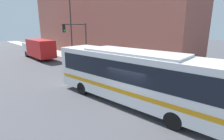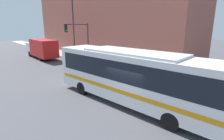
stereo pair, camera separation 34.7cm
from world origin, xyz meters
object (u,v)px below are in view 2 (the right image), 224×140
object	(u,v)px
delivery_truck	(41,48)
traffic_light_pole	(80,36)
pedestrian_near_corner	(107,58)
fire_hydrant	(152,76)
street_lamp	(72,25)
parking_meter	(115,61)
pedestrian_mid_block	(91,54)
city_bus	(131,74)

from	to	relation	value
delivery_truck	traffic_light_pole	bearing A→B (deg)	-73.07
delivery_truck	pedestrian_near_corner	bearing A→B (deg)	-70.89
fire_hydrant	street_lamp	bearing A→B (deg)	90.08
delivery_truck	parking_meter	xyz separation A→B (m)	(3.31, -13.01, -0.51)
pedestrian_near_corner	traffic_light_pole	bearing A→B (deg)	113.81
parking_meter	street_lamp	size ratio (longest dim) A/B	0.17
street_lamp	pedestrian_near_corner	xyz separation A→B (m)	(0.50, -7.24, -3.90)
pedestrian_mid_block	city_bus	bearing A→B (deg)	-113.47
city_bus	pedestrian_mid_block	world-z (taller)	city_bus
fire_hydrant	pedestrian_mid_block	distance (m)	11.15
delivery_truck	pedestrian_mid_block	distance (m)	8.07
city_bus	fire_hydrant	size ratio (longest dim) A/B	14.99
delivery_truck	fire_hydrant	bearing A→B (deg)	-79.53
pedestrian_mid_block	pedestrian_near_corner	bearing A→B (deg)	-96.55
street_lamp	pedestrian_mid_block	size ratio (longest dim) A/B	4.92
traffic_light_pole	parking_meter	world-z (taller)	traffic_light_pole
fire_hydrant	pedestrian_near_corner	xyz separation A→B (m)	(0.48, 6.97, 0.54)
delivery_truck	street_lamp	size ratio (longest dim) A/B	0.98
city_bus	pedestrian_near_corner	world-z (taller)	city_bus
delivery_truck	street_lamp	world-z (taller)	street_lamp
traffic_light_pole	pedestrian_mid_block	world-z (taller)	traffic_light_pole
pedestrian_near_corner	pedestrian_mid_block	bearing A→B (deg)	83.45
pedestrian_near_corner	street_lamp	bearing A→B (deg)	93.97
street_lamp	city_bus	bearing A→B (deg)	-106.15
traffic_light_pole	street_lamp	bearing A→B (deg)	75.70
delivery_truck	parking_meter	bearing A→B (deg)	-75.72
parking_meter	street_lamp	xyz separation A→B (m)	(-0.02, 9.30, 3.89)
delivery_truck	parking_meter	size ratio (longest dim) A/B	5.81
city_bus	traffic_light_pole	xyz separation A→B (m)	(3.68, 12.24, 1.65)
parking_meter	pedestrian_near_corner	distance (m)	2.11
fire_hydrant	pedestrian_near_corner	distance (m)	7.00
fire_hydrant	pedestrian_near_corner	world-z (taller)	pedestrian_near_corner
pedestrian_near_corner	pedestrian_mid_block	size ratio (longest dim) A/B	1.08
fire_hydrant	pedestrian_near_corner	bearing A→B (deg)	86.03
city_bus	delivery_truck	world-z (taller)	city_bus
parking_meter	pedestrian_near_corner	bearing A→B (deg)	76.74
fire_hydrant	pedestrian_near_corner	size ratio (longest dim) A/B	0.43
fire_hydrant	delivery_truck	bearing A→B (deg)	100.47
pedestrian_near_corner	pedestrian_mid_block	world-z (taller)	pedestrian_near_corner
city_bus	parking_meter	xyz separation A→B (m)	(4.68, 6.81, -0.87)
fire_hydrant	parking_meter	xyz separation A→B (m)	(0.00, 4.91, 0.55)
traffic_light_pole	pedestrian_mid_block	distance (m)	3.34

